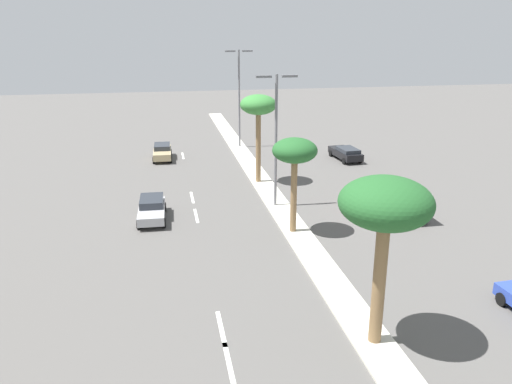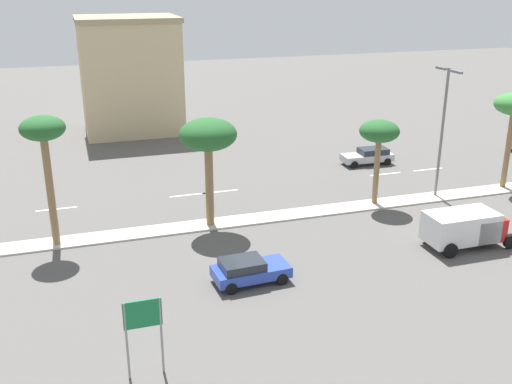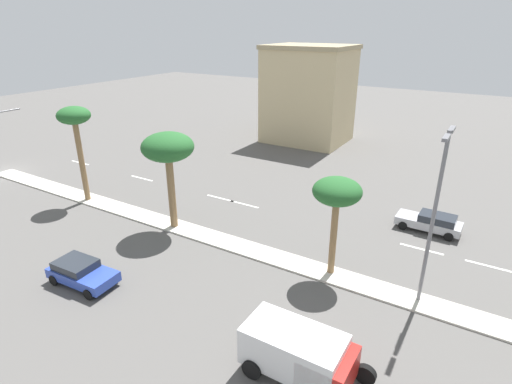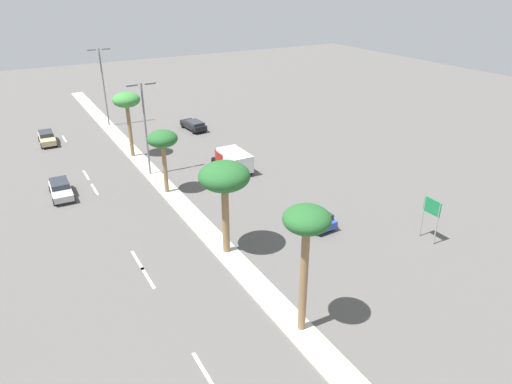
{
  "view_description": "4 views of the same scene",
  "coord_description": "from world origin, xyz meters",
  "px_view_note": "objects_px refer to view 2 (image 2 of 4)",
  "views": [
    {
      "loc": [
        -8.21,
        6.08,
        12.59
      ],
      "look_at": [
        -3.2,
        32.3,
        3.87
      ],
      "focal_mm": 35.63,
      "sensor_mm": 36.0,
      "label": 1
    },
    {
      "loc": [
        35.39,
        15.01,
        15.53
      ],
      "look_at": [
        -1.06,
        26.57,
        1.58
      ],
      "focal_mm": 41.73,
      "sensor_mm": 36.0,
      "label": 2
    },
    {
      "loc": [
        19.94,
        42.17,
        14.03
      ],
      "look_at": [
        -3.67,
        27.91,
        2.55
      ],
      "focal_mm": 28.44,
      "sensor_mm": 36.0,
      "label": 3
    },
    {
      "loc": [
        -12.62,
        -3.74,
        18.87
      ],
      "look_at": [
        3.28,
        24.25,
        3.75
      ],
      "focal_mm": 32.53,
      "sensor_mm": 36.0,
      "label": 4
    }
  ],
  "objects_px": {
    "palm_tree_center": "(379,134)",
    "box_truck": "(467,227)",
    "directional_road_sign": "(143,322)",
    "sedan_silver_near": "(369,156)",
    "sedan_blue_mid": "(249,270)",
    "street_lamp_far": "(443,122)",
    "commercial_building": "(130,75)",
    "palm_tree_far": "(43,136)",
    "palm_tree_near": "(208,137)"
  },
  "relations": [
    {
      "from": "sedan_blue_mid",
      "to": "sedan_silver_near",
      "type": "bearing_deg",
      "value": 136.82
    },
    {
      "from": "sedan_silver_near",
      "to": "palm_tree_near",
      "type": "bearing_deg",
      "value": -60.76
    },
    {
      "from": "palm_tree_center",
      "to": "street_lamp_far",
      "type": "xyz_separation_m",
      "value": [
        -0.01,
        5.08,
        0.42
      ]
    },
    {
      "from": "box_truck",
      "to": "street_lamp_far",
      "type": "bearing_deg",
      "value": 158.01
    },
    {
      "from": "commercial_building",
      "to": "palm_tree_near",
      "type": "height_order",
      "value": "commercial_building"
    },
    {
      "from": "commercial_building",
      "to": "directional_road_sign",
      "type": "bearing_deg",
      "value": -5.97
    },
    {
      "from": "directional_road_sign",
      "to": "sedan_silver_near",
      "type": "xyz_separation_m",
      "value": [
        -23.6,
        22.54,
        -1.8
      ]
    },
    {
      "from": "directional_road_sign",
      "to": "street_lamp_far",
      "type": "bearing_deg",
      "value": 122.14
    },
    {
      "from": "palm_tree_far",
      "to": "directional_road_sign",
      "type": "bearing_deg",
      "value": 13.78
    },
    {
      "from": "directional_road_sign",
      "to": "commercial_building",
      "type": "bearing_deg",
      "value": 174.03
    },
    {
      "from": "commercial_building",
      "to": "street_lamp_far",
      "type": "distance_m",
      "value": 33.1
    },
    {
      "from": "sedan_silver_near",
      "to": "palm_tree_far",
      "type": "bearing_deg",
      "value": -70.44
    },
    {
      "from": "street_lamp_far",
      "to": "sedan_blue_mid",
      "type": "height_order",
      "value": "street_lamp_far"
    },
    {
      "from": "palm_tree_center",
      "to": "street_lamp_far",
      "type": "height_order",
      "value": "street_lamp_far"
    },
    {
      "from": "commercial_building",
      "to": "palm_tree_far",
      "type": "relative_size",
      "value": 1.48
    },
    {
      "from": "sedan_silver_near",
      "to": "box_truck",
      "type": "distance_m",
      "value": 17.06
    },
    {
      "from": "palm_tree_near",
      "to": "box_truck",
      "type": "distance_m",
      "value": 16.73
    },
    {
      "from": "palm_tree_center",
      "to": "box_truck",
      "type": "height_order",
      "value": "palm_tree_center"
    },
    {
      "from": "palm_tree_near",
      "to": "commercial_building",
      "type": "bearing_deg",
      "value": -176.25
    },
    {
      "from": "sedan_blue_mid",
      "to": "box_truck",
      "type": "height_order",
      "value": "box_truck"
    },
    {
      "from": "sedan_silver_near",
      "to": "directional_road_sign",
      "type": "bearing_deg",
      "value": -43.68
    },
    {
      "from": "street_lamp_far",
      "to": "commercial_building",
      "type": "bearing_deg",
      "value": -144.79
    },
    {
      "from": "palm_tree_far",
      "to": "sedan_blue_mid",
      "type": "distance_m",
      "value": 14.1
    },
    {
      "from": "sedan_blue_mid",
      "to": "box_truck",
      "type": "bearing_deg",
      "value": 91.61
    },
    {
      "from": "commercial_building",
      "to": "palm_tree_near",
      "type": "xyz_separation_m",
      "value": [
        27.35,
        1.79,
        0.14
      ]
    },
    {
      "from": "directional_road_sign",
      "to": "palm_tree_far",
      "type": "relative_size",
      "value": 0.44
    },
    {
      "from": "palm_tree_center",
      "to": "sedan_blue_mid",
      "type": "distance_m",
      "value": 15.36
    },
    {
      "from": "street_lamp_far",
      "to": "palm_tree_near",
      "type": "bearing_deg",
      "value": -89.0
    },
    {
      "from": "commercial_building",
      "to": "palm_tree_far",
      "type": "distance_m",
      "value": 28.56
    },
    {
      "from": "sedan_blue_mid",
      "to": "box_truck",
      "type": "xyz_separation_m",
      "value": [
        -0.39,
        13.89,
        0.51
      ]
    },
    {
      "from": "palm_tree_near",
      "to": "box_truck",
      "type": "relative_size",
      "value": 1.31
    },
    {
      "from": "directional_road_sign",
      "to": "palm_tree_center",
      "type": "xyz_separation_m",
      "value": [
        -14.73,
        18.37,
        2.69
      ]
    },
    {
      "from": "sedan_blue_mid",
      "to": "palm_tree_center",
      "type": "bearing_deg",
      "value": 124.91
    },
    {
      "from": "palm_tree_near",
      "to": "palm_tree_center",
      "type": "bearing_deg",
      "value": 91.39
    },
    {
      "from": "palm_tree_near",
      "to": "sedan_silver_near",
      "type": "bearing_deg",
      "value": 119.24
    },
    {
      "from": "palm_tree_center",
      "to": "sedan_silver_near",
      "type": "relative_size",
      "value": 1.34
    },
    {
      "from": "commercial_building",
      "to": "box_truck",
      "type": "xyz_separation_m",
      "value": [
        35.07,
        15.84,
        -4.63
      ]
    },
    {
      "from": "sedan_blue_mid",
      "to": "directional_road_sign",
      "type": "bearing_deg",
      "value": -45.0
    },
    {
      "from": "box_truck",
      "to": "sedan_blue_mid",
      "type": "bearing_deg",
      "value": -88.39
    },
    {
      "from": "palm_tree_center",
      "to": "sedan_silver_near",
      "type": "bearing_deg",
      "value": 154.84
    },
    {
      "from": "directional_road_sign",
      "to": "commercial_building",
      "type": "height_order",
      "value": "commercial_building"
    },
    {
      "from": "palm_tree_far",
      "to": "sedan_silver_near",
      "type": "xyz_separation_m",
      "value": [
        -9.26,
        26.06,
        -6.12
      ]
    },
    {
      "from": "palm_tree_near",
      "to": "sedan_blue_mid",
      "type": "relative_size",
      "value": 1.7
    },
    {
      "from": "commercial_building",
      "to": "street_lamp_far",
      "type": "relative_size",
      "value": 1.25
    },
    {
      "from": "palm_tree_center",
      "to": "palm_tree_near",
      "type": "bearing_deg",
      "value": -88.61
    },
    {
      "from": "street_lamp_far",
      "to": "palm_tree_center",
      "type": "bearing_deg",
      "value": -89.93
    },
    {
      "from": "street_lamp_far",
      "to": "palm_tree_far",
      "type": "bearing_deg",
      "value": -89.17
    },
    {
      "from": "street_lamp_far",
      "to": "sedan_blue_mid",
      "type": "bearing_deg",
      "value": -63.84
    },
    {
      "from": "box_truck",
      "to": "palm_tree_center",
      "type": "bearing_deg",
      "value": -167.06
    },
    {
      "from": "palm_tree_center",
      "to": "sedan_blue_mid",
      "type": "relative_size",
      "value": 1.45
    }
  ]
}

